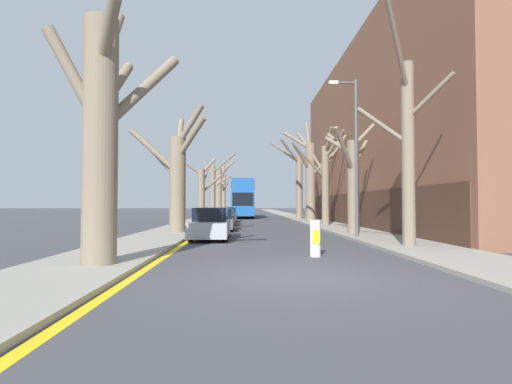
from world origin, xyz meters
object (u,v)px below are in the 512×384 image
parked_car_3 (227,215)px  traffic_bollard (315,238)px  street_tree_right_1 (353,178)px  street_tree_right_4 (298,182)px  street_tree_right_2 (325,179)px  street_tree_left_3 (214,188)px  street_tree_left_2 (202,192)px  street_tree_left_4 (219,189)px  street_tree_right_0 (407,147)px  street_tree_left_0 (103,124)px  lamp_post (354,149)px  street_tree_right_3 (310,176)px  double_decker_bus (243,197)px  parked_car_2 (224,217)px  parked_car_0 (211,224)px  street_tree_left_5 (223,193)px  street_tree_left_1 (176,175)px  parked_car_1 (219,220)px

parked_car_3 → traffic_bollard: (3.90, -24.74, -0.06)m
street_tree_right_1 → street_tree_right_4: (-0.03, 21.83, 0.96)m
street_tree_right_2 → traffic_bollard: (-3.74, -16.69, -2.98)m
street_tree_right_1 → street_tree_left_3: bearing=111.0°
street_tree_left_2 → street_tree_left_4: 24.41m
street_tree_right_0 → street_tree_right_1: bearing=91.8°
street_tree_left_0 → lamp_post: size_ratio=1.00×
street_tree_right_3 → parked_car_3: bearing=165.2°
street_tree_right_1 → double_decker_bus: bearing=102.3°
parked_car_3 → parked_car_2: bearing=-90.0°
street_tree_right_0 → street_tree_right_3: 20.73m
street_tree_left_0 → street_tree_right_0: size_ratio=0.89×
double_decker_bus → traffic_bollard: 36.79m
street_tree_left_0 → parked_car_0: (2.12, 8.61, -3.10)m
street_tree_left_0 → street_tree_left_4: 47.96m
street_tree_left_5 → street_tree_right_3: size_ratio=0.83×
street_tree_left_3 → parked_car_3: bearing=-77.7°
street_tree_left_1 → parked_car_1: street_tree_left_1 is taller
street_tree_left_4 → street_tree_left_1: bearing=-90.2°
parked_car_3 → lamp_post: size_ratio=0.56×
street_tree_right_0 → parked_car_1: 13.68m
street_tree_left_4 → double_decker_bus: bearing=-69.1°
street_tree_right_0 → traffic_bollard: size_ratio=7.35×
lamp_post → street_tree_left_5: bearing=100.1°
street_tree_right_2 → street_tree_left_5: bearing=103.6°
parked_car_2 → street_tree_right_0: bearing=-65.3°
parked_car_2 → street_tree_left_1: bearing=-103.4°
street_tree_right_1 → parked_car_0: street_tree_right_1 is taller
street_tree_left_2 → street_tree_right_3: size_ratio=0.64×
street_tree_right_3 → street_tree_right_4: bearing=89.8°
street_tree_right_2 → lamp_post: size_ratio=0.93×
traffic_bollard → street_tree_right_2: bearing=77.4°
street_tree_left_3 → street_tree_right_2: 19.49m
traffic_bollard → parked_car_2: bearing=101.6°
street_tree_left_1 → street_tree_left_3: 23.95m
parked_car_3 → street_tree_left_1: bearing=-98.3°
street_tree_right_4 → double_decker_bus: street_tree_right_4 is taller
street_tree_left_1 → traffic_bollard: (6.09, -9.72, -2.73)m
street_tree_left_2 → parked_car_0: street_tree_left_2 is taller
street_tree_left_3 → double_decker_bus: bearing=41.2°
street_tree_right_2 → double_decker_bus: size_ratio=0.61×
street_tree_left_1 → street_tree_right_0: (9.96, -7.69, 0.53)m
street_tree_right_1 → street_tree_left_5: bearing=101.3°
traffic_bollard → parked_car_0: bearing=121.0°
street_tree_right_3 → lamp_post: 16.41m
parked_car_1 → parked_car_3: 11.91m
street_tree_right_1 → double_decker_bus: (-6.08, 27.78, -0.51)m
street_tree_left_2 → parked_car_3: (2.03, 3.27, -2.11)m
street_tree_right_0 → street_tree_right_4: (-0.25, 28.67, 0.20)m
street_tree_left_2 → street_tree_right_0: (9.79, -19.43, 1.10)m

